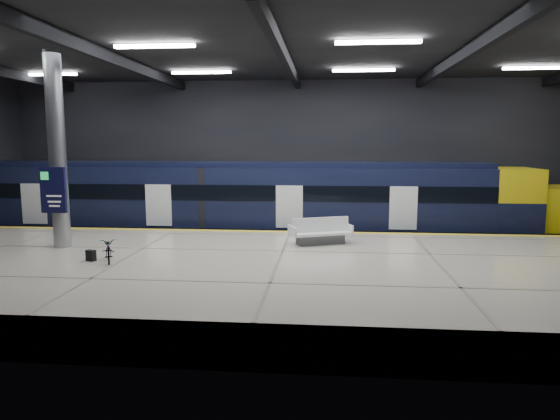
# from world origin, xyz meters

# --- Properties ---
(ground) EXTENTS (30.00, 30.00, 0.00)m
(ground) POSITION_xyz_m (0.00, 0.00, 0.00)
(ground) COLOR black
(ground) RESTS_ON ground
(room_shell) EXTENTS (30.10, 16.10, 8.05)m
(room_shell) POSITION_xyz_m (-0.00, 0.00, 5.72)
(room_shell) COLOR black
(room_shell) RESTS_ON ground
(platform) EXTENTS (30.00, 11.00, 1.10)m
(platform) POSITION_xyz_m (0.00, -2.50, 0.55)
(platform) COLOR beige
(platform) RESTS_ON ground
(safety_strip) EXTENTS (30.00, 0.40, 0.01)m
(safety_strip) POSITION_xyz_m (0.00, 2.75, 1.11)
(safety_strip) COLOR yellow
(safety_strip) RESTS_ON platform
(rails) EXTENTS (30.00, 1.52, 0.16)m
(rails) POSITION_xyz_m (0.00, 5.50, 0.08)
(rails) COLOR gray
(rails) RESTS_ON ground
(train) EXTENTS (29.40, 2.84, 3.79)m
(train) POSITION_xyz_m (-1.35, 5.50, 2.06)
(train) COLOR black
(train) RESTS_ON ground
(bench) EXTENTS (2.44, 1.70, 1.00)m
(bench) POSITION_xyz_m (1.29, 0.36, 1.45)
(bench) COLOR #595B60
(bench) RESTS_ON platform
(bicycle) EXTENTS (1.09, 1.56, 0.78)m
(bicycle) POSITION_xyz_m (-5.36, -3.01, 1.49)
(bicycle) COLOR #99999E
(bicycle) RESTS_ON platform
(pannier_bag) EXTENTS (0.35, 0.28, 0.35)m
(pannier_bag) POSITION_xyz_m (-5.96, -3.01, 1.28)
(pannier_bag) COLOR black
(pannier_bag) RESTS_ON platform
(info_column) EXTENTS (0.90, 0.78, 6.90)m
(info_column) POSITION_xyz_m (-8.00, -1.03, 4.46)
(info_column) COLOR #9EA0A5
(info_column) RESTS_ON platform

